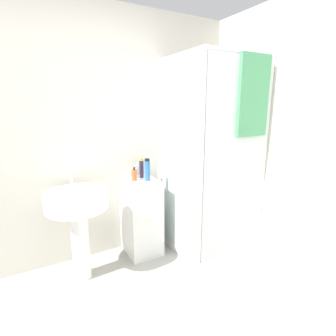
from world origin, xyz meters
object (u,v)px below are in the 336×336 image
(sink, at_px, (78,212))
(shampoo_bottle_tall_black, at_px, (142,168))
(soap_dispenser, at_px, (134,175))
(lotion_bottle_white, at_px, (136,172))
(shampoo_bottle_blue, at_px, (147,170))

(sink, distance_m, shampoo_bottle_tall_black, 0.80)
(sink, xyz_separation_m, shampoo_bottle_tall_black, (0.71, 0.23, 0.26))
(sink, height_order, soap_dispenser, sink)
(sink, bearing_deg, lotion_bottle_white, 20.96)
(soap_dispenser, distance_m, shampoo_bottle_blue, 0.14)
(soap_dispenser, xyz_separation_m, lotion_bottle_white, (0.06, 0.09, 0.00))
(sink, height_order, shampoo_bottle_tall_black, shampoo_bottle_tall_black)
(sink, xyz_separation_m, soap_dispenser, (0.60, 0.16, 0.22))
(shampoo_bottle_blue, bearing_deg, shampoo_bottle_tall_black, 93.88)
(sink, bearing_deg, shampoo_bottle_blue, 8.00)
(lotion_bottle_white, bearing_deg, sink, -159.04)
(soap_dispenser, height_order, shampoo_bottle_blue, shampoo_bottle_blue)
(sink, height_order, lotion_bottle_white, sink)
(soap_dispenser, height_order, lotion_bottle_white, lotion_bottle_white)
(shampoo_bottle_tall_black, distance_m, lotion_bottle_white, 0.07)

